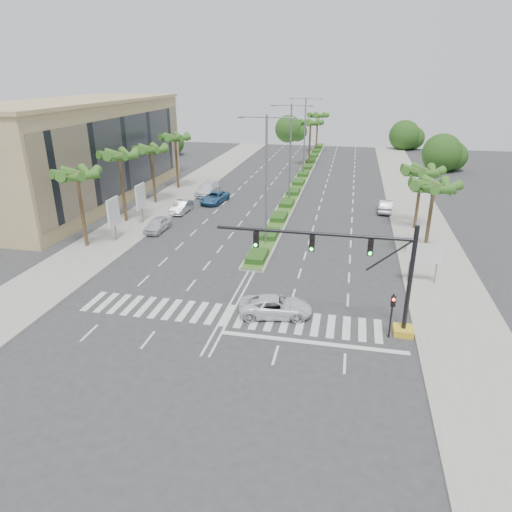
% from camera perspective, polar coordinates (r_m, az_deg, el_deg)
% --- Properties ---
extents(ground, '(160.00, 160.00, 0.00)m').
position_cam_1_polar(ground, '(31.39, -3.60, -7.41)').
color(ground, '#333335').
rests_on(ground, ground).
extents(footpath_right, '(6.00, 120.00, 0.15)m').
position_cam_1_polar(footpath_right, '(49.37, 20.21, 2.49)').
color(footpath_right, gray).
rests_on(footpath_right, ground).
extents(footpath_left, '(6.00, 120.00, 0.15)m').
position_cam_1_polar(footpath_left, '(53.82, -13.71, 4.77)').
color(footpath_left, gray).
rests_on(footpath_left, ground).
extents(median, '(2.20, 75.00, 0.20)m').
position_cam_1_polar(median, '(73.32, 5.81, 9.77)').
color(median, gray).
rests_on(median, ground).
extents(median_grass, '(1.80, 75.00, 0.04)m').
position_cam_1_polar(median_grass, '(73.30, 5.81, 9.87)').
color(median_grass, '#375F20').
rests_on(median_grass, median).
extents(building, '(12.00, 36.00, 12.00)m').
position_cam_1_polar(building, '(62.85, -21.00, 11.93)').
color(building, tan).
rests_on(building, ground).
extents(signal_gantry, '(12.60, 1.20, 7.20)m').
position_cam_1_polar(signal_gantry, '(28.93, 14.26, -3.08)').
color(signal_gantry, gold).
rests_on(signal_gantry, ground).
extents(pedestrian_signal, '(0.28, 0.36, 3.00)m').
position_cam_1_polar(pedestrian_signal, '(29.05, 16.66, -6.35)').
color(pedestrian_signal, black).
rests_on(pedestrian_signal, ground).
extents(direction_sign, '(2.70, 0.11, 3.40)m').
position_cam_1_polar(direction_sign, '(37.14, 20.33, 0.16)').
color(direction_sign, slate).
rests_on(direction_sign, ground).
extents(billboard_near, '(0.18, 2.10, 4.35)m').
position_cam_1_polar(billboard_near, '(45.91, -17.40, 5.23)').
color(billboard_near, slate).
rests_on(billboard_near, ground).
extents(billboard_far, '(0.18, 2.10, 4.35)m').
position_cam_1_polar(billboard_far, '(51.03, -14.22, 7.17)').
color(billboard_far, slate).
rests_on(billboard_far, ground).
extents(palm_left_near, '(4.57, 4.68, 7.55)m').
position_cam_1_polar(palm_left_near, '(44.41, -21.46, 9.16)').
color(palm_left_near, brown).
rests_on(palm_left_near, ground).
extents(palm_left_mid, '(4.57, 4.68, 7.95)m').
position_cam_1_polar(palm_left_mid, '(51.10, -16.72, 11.68)').
color(palm_left_mid, brown).
rests_on(palm_left_mid, ground).
extents(palm_left_far, '(4.57, 4.68, 7.35)m').
position_cam_1_polar(palm_left_far, '(58.26, -12.95, 12.61)').
color(palm_left_far, brown).
rests_on(palm_left_far, ground).
extents(palm_left_end, '(4.57, 4.68, 7.75)m').
position_cam_1_polar(palm_left_end, '(65.49, -10.06, 14.14)').
color(palm_left_end, brown).
rests_on(palm_left_end, ground).
extents(palm_right_near, '(4.57, 4.68, 7.05)m').
position_cam_1_polar(palm_right_near, '(41.93, 21.34, 7.81)').
color(palm_right_near, brown).
rests_on(palm_right_near, ground).
extents(palm_right_far, '(4.57, 4.68, 6.75)m').
position_cam_1_polar(palm_right_far, '(49.73, 20.00, 9.66)').
color(palm_right_far, brown).
rests_on(palm_right_far, ground).
extents(palm_median_a, '(4.57, 4.68, 8.05)m').
position_cam_1_polar(palm_median_a, '(82.08, 6.83, 16.02)').
color(palm_median_a, brown).
rests_on(palm_median_a, ground).
extents(palm_median_b, '(4.57, 4.68, 8.05)m').
position_cam_1_polar(palm_median_b, '(96.97, 7.72, 16.86)').
color(palm_median_b, brown).
rests_on(palm_median_b, ground).
extents(streetlight_near, '(5.10, 0.25, 12.00)m').
position_cam_1_polar(streetlight_near, '(41.90, 1.29, 10.13)').
color(streetlight_near, slate).
rests_on(streetlight_near, ground).
extents(streetlight_mid, '(5.10, 0.25, 12.00)m').
position_cam_1_polar(streetlight_mid, '(57.47, 4.33, 13.28)').
color(streetlight_mid, slate).
rests_on(streetlight_mid, ground).
extents(streetlight_far, '(5.10, 0.25, 12.00)m').
position_cam_1_polar(streetlight_far, '(73.22, 6.11, 15.07)').
color(streetlight_far, slate).
rests_on(streetlight_far, ground).
extents(car_parked_a, '(1.78, 4.25, 1.44)m').
position_cam_1_polar(car_parked_a, '(48.59, -12.21, 3.87)').
color(car_parked_a, silver).
rests_on(car_parked_a, ground).
extents(car_parked_b, '(1.54, 4.22, 1.38)m').
position_cam_1_polar(car_parked_b, '(54.79, -9.29, 6.09)').
color(car_parked_b, silver).
rests_on(car_parked_b, ground).
extents(car_parked_c, '(3.02, 5.37, 1.41)m').
position_cam_1_polar(car_parked_c, '(58.50, -5.21, 7.31)').
color(car_parked_c, '#306293').
rests_on(car_parked_c, ground).
extents(car_parked_d, '(2.41, 5.71, 1.65)m').
position_cam_1_polar(car_parked_d, '(62.76, -6.09, 8.38)').
color(car_parked_d, white).
rests_on(car_parked_d, ground).
extents(car_crossing, '(5.23, 3.07, 1.36)m').
position_cam_1_polar(car_crossing, '(31.04, 2.46, -6.31)').
color(car_crossing, white).
rests_on(car_crossing, ground).
extents(car_right, '(1.86, 4.56, 1.47)m').
position_cam_1_polar(car_right, '(56.43, 15.89, 6.04)').
color(car_right, '#AEADB2').
rests_on(car_right, ground).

